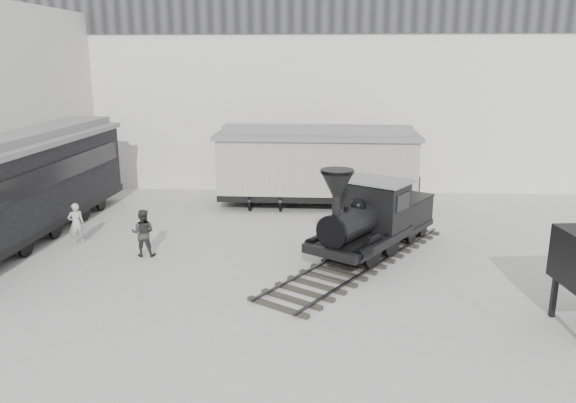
# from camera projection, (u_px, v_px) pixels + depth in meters

# --- Properties ---
(ground) EXTENTS (90.00, 90.00, 0.00)m
(ground) POSITION_uv_depth(u_px,v_px,m) (287.00, 300.00, 16.45)
(ground) COLOR #9E9E9B
(north_wall) EXTENTS (34.00, 2.51, 11.00)m
(north_wall) POSITION_uv_depth(u_px,v_px,m) (305.00, 83.00, 29.53)
(north_wall) COLOR silver
(north_wall) RESTS_ON ground
(locomotive) EXTENTS (7.07, 9.28, 3.43)m
(locomotive) POSITION_uv_depth(u_px,v_px,m) (370.00, 222.00, 19.69)
(locomotive) COLOR black
(locomotive) RESTS_ON ground
(boxcar) EXTENTS (9.39, 3.00, 3.84)m
(boxcar) POSITION_uv_depth(u_px,v_px,m) (317.00, 165.00, 26.17)
(boxcar) COLOR black
(boxcar) RESTS_ON ground
(passenger_coach) EXTENTS (3.73, 14.50, 3.85)m
(passenger_coach) POSITION_uv_depth(u_px,v_px,m) (15.00, 188.00, 21.09)
(passenger_coach) COLOR black
(passenger_coach) RESTS_ON ground
(visitor_a) EXTENTS (0.70, 0.64, 1.60)m
(visitor_a) POSITION_uv_depth(u_px,v_px,m) (76.00, 224.00, 21.17)
(visitor_a) COLOR #B5B3A7
(visitor_a) RESTS_ON ground
(visitor_b) EXTENTS (0.87, 0.69, 1.72)m
(visitor_b) POSITION_uv_depth(u_px,v_px,m) (143.00, 233.00, 19.86)
(visitor_b) COLOR #2D2D2D
(visitor_b) RESTS_ON ground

